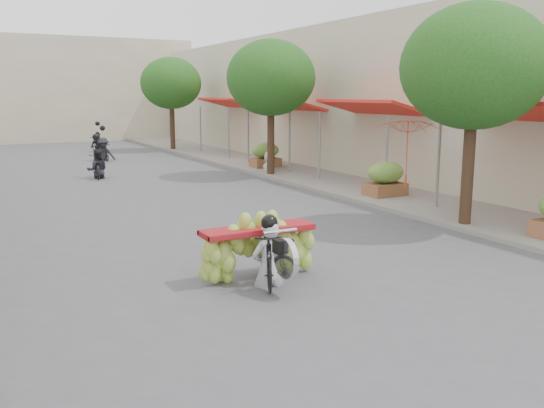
% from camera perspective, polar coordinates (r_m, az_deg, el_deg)
% --- Properties ---
extents(ground, '(120.00, 120.00, 0.00)m').
position_cam_1_polar(ground, '(8.29, 12.46, -11.95)').
color(ground, '#505054').
rests_on(ground, ground).
extents(sidewalk_right, '(4.00, 60.00, 0.12)m').
position_cam_1_polar(sidewalk_right, '(24.21, 2.13, 3.40)').
color(sidewalk_right, gray).
rests_on(sidewalk_right, ground).
extents(shophouse_row_right, '(9.77, 40.00, 6.00)m').
position_cam_1_polar(shophouse_row_right, '(26.09, 13.00, 10.14)').
color(shophouse_row_right, beige).
rests_on(shophouse_row_right, ground).
extents(far_building, '(20.00, 6.00, 7.00)m').
position_cam_1_polar(far_building, '(44.06, -21.77, 10.47)').
color(far_building, '#C1B599').
rests_on(far_building, ground).
extents(street_tree_near, '(3.40, 3.40, 5.25)m').
position_cam_1_polar(street_tree_near, '(14.31, 19.42, 12.65)').
color(street_tree_near, '#3A2719').
rests_on(street_tree_near, ground).
extents(street_tree_mid, '(3.40, 3.40, 5.25)m').
position_cam_1_polar(street_tree_mid, '(22.37, -0.12, 12.36)').
color(street_tree_mid, '#3A2719').
rests_on(street_tree_mid, ground).
extents(street_tree_far, '(3.40, 3.40, 5.25)m').
position_cam_1_polar(street_tree_far, '(33.45, -9.98, 11.68)').
color(street_tree_far, '#3A2719').
rests_on(street_tree_far, ground).
extents(produce_crate_mid, '(1.20, 0.88, 1.16)m').
position_cam_1_polar(produce_crate_mid, '(17.94, 11.18, 2.72)').
color(produce_crate_mid, brown).
rests_on(produce_crate_mid, ground).
extents(produce_crate_far, '(1.20, 0.88, 1.16)m').
position_cam_1_polar(produce_crate_far, '(24.62, -0.65, 5.06)').
color(produce_crate_far, brown).
rests_on(produce_crate_far, ground).
extents(banana_motorbike, '(2.20, 1.83, 2.04)m').
position_cam_1_polar(banana_motorbike, '(9.79, -0.85, -3.90)').
color(banana_motorbike, black).
rests_on(banana_motorbike, ground).
extents(market_umbrella, '(2.53, 2.53, 1.95)m').
position_cam_1_polar(market_umbrella, '(16.43, 13.46, 8.42)').
color(market_umbrella, '#CC401B').
rests_on(market_umbrella, ground).
extents(pedestrian, '(0.91, 0.83, 1.59)m').
position_cam_1_polar(pedestrian, '(23.31, -0.26, 5.23)').
color(pedestrian, silver).
rests_on(pedestrian, ground).
extents(bg_motorbike_a, '(0.86, 1.63, 1.95)m').
position_cam_1_polar(bg_motorbike_a, '(23.09, -16.95, 4.31)').
color(bg_motorbike_a, black).
rests_on(bg_motorbike_a, ground).
extents(bg_motorbike_b, '(1.10, 1.52, 1.95)m').
position_cam_1_polar(bg_motorbike_b, '(29.15, -16.38, 5.86)').
color(bg_motorbike_b, black).
rests_on(bg_motorbike_b, ground).
extents(bg_motorbike_c, '(1.09, 1.54, 1.95)m').
position_cam_1_polar(bg_motorbike_c, '(33.85, -16.84, 6.37)').
color(bg_motorbike_c, black).
rests_on(bg_motorbike_c, ground).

